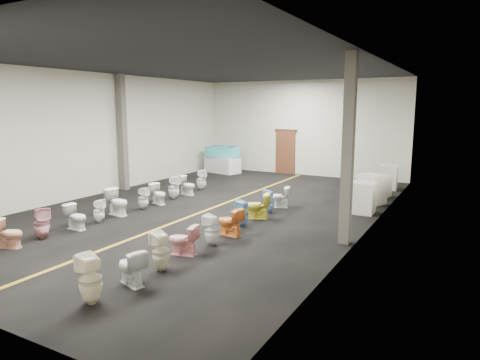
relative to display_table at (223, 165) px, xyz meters
The scene contains 36 objects.
floor 7.64m from the display_table, 61.35° to the right, with size 16.00×16.00×0.00m, color black.
ceiling 8.66m from the display_table, 61.35° to the right, with size 16.00×16.00×0.00m, color black.
wall_back 4.31m from the display_table, 19.68° to the left, with size 10.00×10.00×0.00m, color beige.
wall_left 7.07m from the display_table, 101.35° to the right, with size 16.00×16.00×0.00m, color beige.
wall_right 11.10m from the display_table, 37.71° to the right, with size 16.00×16.00×0.00m, color beige.
aisle_stripe 7.64m from the display_table, 61.35° to the right, with size 0.12×15.60×0.01m, color #997216.
back_door 3.19m from the display_table, 23.59° to the left, with size 1.00×0.10×2.10m, color #562D19.
door_frame 3.57m from the display_table, 23.76° to the left, with size 1.15×0.08×0.10m, color #331C11.
column_left 6.09m from the display_table, 100.87° to the right, with size 0.25×0.25×4.50m, color #59544C.
column_right 11.88m from the display_table, 44.26° to the right, with size 0.25×0.25×4.50m, color #59544C.
display_table is the anchor object (origin of this frame).
bathtub 0.68m from the display_table, behind, with size 1.85×0.82×0.55m.
appliance_crate_a 9.46m from the display_table, 31.62° to the right, with size 0.75×0.75×0.97m, color silver.
appliance_crate_b 8.81m from the display_table, 23.93° to the right, with size 0.73×0.73×1.01m, color silver.
appliance_crate_c 8.35m from the display_table, 15.34° to the right, with size 0.69×0.69×0.78m, color silver.
appliance_crate_d 8.08m from the display_table, ahead, with size 0.68×0.68×0.97m, color silver.
toilet_left_2 12.43m from the display_table, 82.46° to the right, with size 0.38×0.67×0.69m, color #F4AF8D.
toilet_left_3 11.65m from the display_table, 81.49° to the right, with size 0.37×0.37×0.81m, color #D7969D.
toilet_left_4 10.66m from the display_table, 80.41° to the right, with size 0.38×0.67×0.68m, color white.
toilet_left_5 9.89m from the display_table, 79.60° to the right, with size 0.31×0.31×0.68m, color white.
toilet_left_6 8.98m from the display_table, 79.59° to the right, with size 0.45×0.79×0.80m, color white.
toilet_left_7 8.09m from the display_table, 77.16° to the right, with size 0.33×0.33×0.73m, color white.
toilet_left_8 7.28m from the display_table, 76.12° to the right, with size 0.39×0.68×0.69m, color white.
toilet_left_9 6.41m from the display_table, 74.51° to the right, with size 0.38×0.39×0.84m, color white.
toilet_left_10 5.58m from the display_table, 72.53° to the right, with size 0.40×0.70×0.71m, color white.
toilet_left_11 4.61m from the display_table, 69.28° to the right, with size 0.37×0.38×0.83m, color white.
toilet_right_0 14.56m from the display_table, 67.47° to the right, with size 0.39×0.40×0.86m, color #F5E7CB.
toilet_right_1 13.74m from the display_table, 65.86° to the right, with size 0.39×0.68×0.69m, color silver.
toilet_right_2 13.02m from the display_table, 64.22° to the right, with size 0.36×0.37×0.80m, color beige.
toilet_right_3 12.09m from the display_table, 62.94° to the right, with size 0.39×0.68×0.70m, color #FBA7AC.
toilet_right_4 11.39m from the display_table, 60.11° to the right, with size 0.33×0.34×0.74m, color white.
toilet_right_5 10.63m from the display_table, 57.81° to the right, with size 0.40×0.71×0.72m, color orange.
toilet_right_6 9.79m from the display_table, 55.58° to the right, with size 0.33×0.33×0.73m, color #69A2CB.
toilet_right_7 9.05m from the display_table, 52.35° to the right, with size 0.43×0.75×0.77m, color yellow.
toilet_right_8 8.38m from the display_table, 48.85° to the right, with size 0.32×0.33×0.72m, color #7BADDD.
toilet_right_9 7.82m from the display_table, 45.13° to the right, with size 0.39×0.68×0.70m, color white.
Camera 1 is at (7.35, -11.43, 3.26)m, focal length 32.00 mm.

